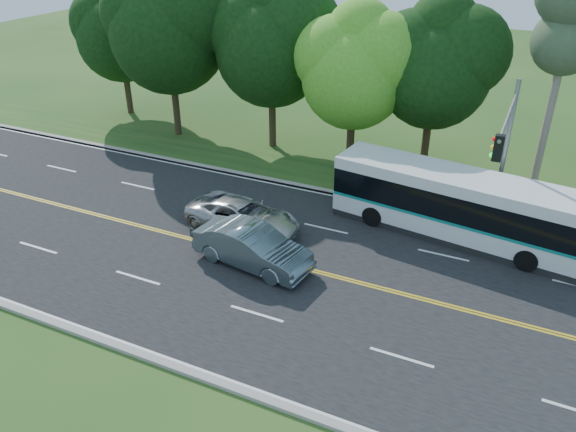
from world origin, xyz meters
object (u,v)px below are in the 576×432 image
at_px(traffic_signal, 504,146).
at_px(suv, 243,217).
at_px(transit_bus, 461,207).
at_px(sedan, 252,247).

distance_m(traffic_signal, suv, 11.73).
distance_m(traffic_signal, transit_bus, 3.40).
distance_m(sedan, suv, 2.85).
distance_m(transit_bus, suv, 9.87).
bearing_deg(suv, transit_bus, -61.63).
height_order(transit_bus, suv, transit_bus).
xyz_separation_m(traffic_signal, sedan, (-8.69, -6.02, -3.80)).
xyz_separation_m(traffic_signal, transit_bus, (-1.30, -0.04, -3.14)).
height_order(traffic_signal, suv, traffic_signal).
bearing_deg(sedan, suv, 45.17).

